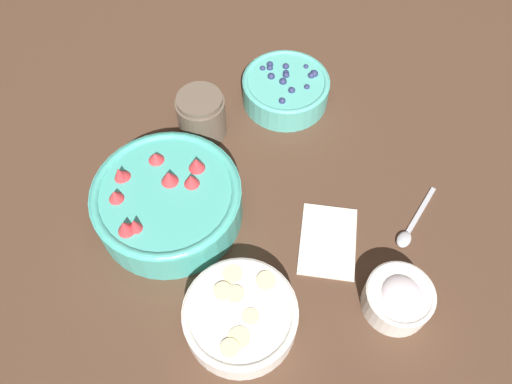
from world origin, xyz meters
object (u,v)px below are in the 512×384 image
at_px(bowl_strawberries, 167,200).
at_px(bowl_cream, 398,297).
at_px(jar_chocolate, 202,117).
at_px(bowl_blueberries, 284,88).
at_px(bowl_bananas, 240,316).

height_order(bowl_strawberries, bowl_cream, bowl_strawberries).
bearing_deg(jar_chocolate, bowl_cream, 43.18).
bearing_deg(bowl_strawberries, bowl_blueberries, 143.14).
bearing_deg(jar_chocolate, bowl_bananas, 12.52).
distance_m(bowl_blueberries, bowl_bananas, 0.45).
height_order(bowl_bananas, jar_chocolate, jar_chocolate).
distance_m(bowl_strawberries, bowl_bananas, 0.22).
distance_m(bowl_blueberries, bowl_cream, 0.44).
bearing_deg(bowl_bananas, bowl_strawberries, -146.32).
height_order(bowl_strawberries, jar_chocolate, bowl_strawberries).
bearing_deg(bowl_blueberries, bowl_strawberries, -36.86).
bearing_deg(jar_chocolate, bowl_blueberries, 118.02).
bearing_deg(bowl_cream, bowl_strawberries, -113.53).
xyz_separation_m(bowl_blueberries, bowl_cream, (0.41, 0.16, -0.00)).
relative_size(bowl_strawberries, bowl_blueberries, 1.46).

